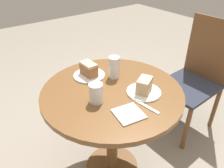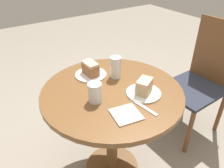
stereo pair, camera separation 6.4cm
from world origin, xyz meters
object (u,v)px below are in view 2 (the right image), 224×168
(chair, at_px, (200,80))
(glass_lemonade, at_px, (95,94))
(plate_near, at_px, (144,93))
(cake_slice_far, at_px, (90,68))
(glass_water, at_px, (116,68))
(plate_far, at_px, (91,75))
(cake_slice_near, at_px, (144,86))

(chair, bearing_deg, glass_lemonade, -89.98)
(glass_lemonade, bearing_deg, chair, 92.02)
(chair, height_order, plate_near, chair)
(cake_slice_far, xyz_separation_m, glass_lemonade, (0.26, -0.12, -0.00))
(chair, xyz_separation_m, plate_near, (0.13, -0.75, 0.23))
(chair, bearing_deg, glass_water, -100.51)
(plate_far, relative_size, cake_slice_far, 1.72)
(glass_water, bearing_deg, glass_lemonade, -57.48)
(cake_slice_near, bearing_deg, cake_slice_far, -157.12)
(plate_near, bearing_deg, cake_slice_far, -157.12)
(plate_far, height_order, cake_slice_far, cake_slice_far)
(cake_slice_near, height_order, cake_slice_far, cake_slice_far)
(chair, bearing_deg, cake_slice_near, -82.22)
(cake_slice_near, relative_size, glass_water, 0.89)
(plate_near, relative_size, glass_water, 1.42)
(chair, xyz_separation_m, cake_slice_near, (0.13, -0.75, 0.28))
(plate_near, xyz_separation_m, cake_slice_near, (0.00, 0.00, 0.05))
(plate_near, distance_m, plate_far, 0.38)
(chair, distance_m, plate_near, 0.80)
(glass_lemonade, bearing_deg, glass_water, 122.52)
(plate_far, bearing_deg, cake_slice_near, 22.88)
(plate_near, distance_m, glass_lemonade, 0.29)
(cake_slice_near, bearing_deg, chair, 99.78)
(glass_lemonade, bearing_deg, plate_far, 155.92)
(chair, distance_m, glass_water, 0.84)
(cake_slice_far, bearing_deg, chair, 76.03)
(chair, height_order, cake_slice_far, chair)
(cake_slice_far, height_order, glass_lemonade, glass_lemonade)
(plate_near, bearing_deg, plate_far, -157.12)
(cake_slice_far, relative_size, glass_lemonade, 1.06)
(plate_far, relative_size, glass_water, 1.45)
(plate_near, distance_m, cake_slice_near, 0.05)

